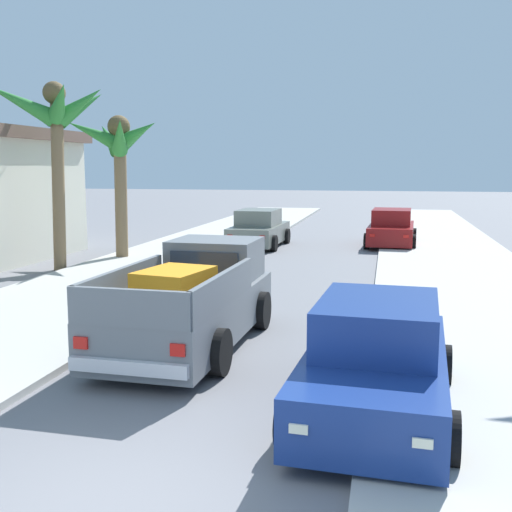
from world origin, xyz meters
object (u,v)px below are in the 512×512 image
Objects in this scene: pickup_truck at (193,301)px; palm_tree_left_mid at (53,117)px; car_right_near at (259,229)px; car_left_near at (376,361)px; car_left_mid at (391,229)px; palm_tree_right_mid at (119,147)px.

pickup_truck is 10.65m from palm_tree_left_mid.
pickup_truck is 0.89× the size of palm_tree_left_mid.
car_right_near is (-1.67, 13.98, -0.09)m from pickup_truck.
car_left_near is at bearing -43.83° from palm_tree_left_mid.
car_right_near is 9.45m from palm_tree_left_mid.
car_left_mid is at bearing 76.62° from pickup_truck.
car_left_near is 15.46m from palm_tree_right_mid.
palm_tree_left_mid is 2.71m from palm_tree_right_mid.
palm_tree_right_mid reaches higher than car_left_near.
palm_tree_right_mid is at bearing -131.66° from car_right_near.
pickup_truck is at bearing -103.38° from car_left_mid.
car_left_mid is at bearing 32.26° from palm_tree_right_mid.
palm_tree_right_mid is at bearing 120.92° from pickup_truck.
car_left_near is 17.35m from car_right_near.
car_right_near and car_left_mid have the same top height.
palm_tree_right_mid is (1.12, 2.32, -0.84)m from palm_tree_left_mid.
pickup_truck reaches higher than car_left_mid.
pickup_truck is at bearing -83.17° from car_right_near.
palm_tree_left_mid is at bearing 133.52° from pickup_truck.
palm_tree_right_mid is (-4.00, -4.50, 3.23)m from car_right_near.
car_left_near is 0.86× the size of palm_tree_right_mid.
car_left_mid is 11.50m from palm_tree_right_mid.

